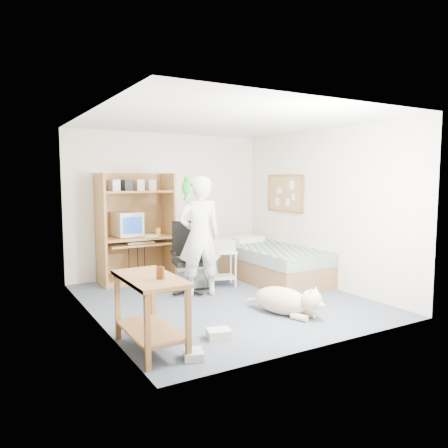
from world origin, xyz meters
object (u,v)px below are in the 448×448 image
object	(u,v)px
bed	(272,263)
printer_cart	(220,262)
office_chair	(189,267)
person	(200,237)
dog	(286,300)
side_desk	(150,302)
computer_hutch	(135,232)

from	to	relation	value
bed	printer_cart	size ratio (longest dim) A/B	3.53
office_chair	person	bearing A→B (deg)	-70.69
dog	printer_cart	world-z (taller)	printer_cart
side_desk	printer_cart	distance (m)	2.72
computer_hutch	printer_cart	bearing A→B (deg)	-43.57
bed	office_chair	bearing A→B (deg)	177.89
bed	dog	world-z (taller)	bed
computer_hutch	side_desk	xyz separation A→B (m)	(-0.85, -2.94, -0.33)
person	dog	xyz separation A→B (m)	(0.53, -1.35, -0.69)
computer_hutch	office_chair	world-z (taller)	computer_hutch
office_chair	bed	bearing A→B (deg)	10.17
office_chair	dog	world-z (taller)	office_chair
computer_hutch	bed	world-z (taller)	computer_hutch
person	printer_cart	size ratio (longest dim) A/B	3.06
side_desk	dog	xyz separation A→B (m)	(1.88, 0.22, -0.31)
side_desk	dog	size ratio (longest dim) A/B	0.92
side_desk	printer_cart	world-z (taller)	side_desk
bed	computer_hutch	bearing A→B (deg)	150.71
bed	person	world-z (taller)	person
printer_cart	dog	bearing A→B (deg)	-73.50
dog	office_chair	bearing A→B (deg)	88.69
dog	computer_hutch	bearing A→B (deg)	90.59
computer_hutch	bed	size ratio (longest dim) A/B	0.89
bed	office_chair	size ratio (longest dim) A/B	1.92
computer_hutch	bed	xyz separation A→B (m)	(2.00, -1.12, -0.53)
computer_hutch	person	bearing A→B (deg)	-69.89
bed	person	bearing A→B (deg)	-170.54
office_chair	dog	size ratio (longest dim) A/B	0.97
bed	printer_cart	distance (m)	0.95
dog	printer_cart	xyz separation A→B (m)	(0.03, 1.72, 0.20)
bed	printer_cart	world-z (taller)	bed
bed	side_desk	bearing A→B (deg)	-147.50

